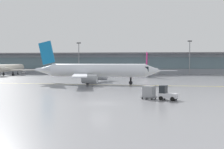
{
  "coord_description": "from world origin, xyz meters",
  "views": [
    {
      "loc": [
        5.77,
        -37.39,
        5.55
      ],
      "look_at": [
        -0.51,
        18.61,
        3.0
      ],
      "focal_mm": 45.66,
      "sensor_mm": 36.0,
      "label": 1
    }
  ],
  "objects_px": {
    "taxiing_regional_jet": "(96,71)",
    "apron_light_mast_1": "(79,57)",
    "gate_airplane_0": "(10,68)",
    "apron_light_mast_2": "(190,56)",
    "gate_airplane_1": "(144,69)",
    "baggage_tug": "(167,94)",
    "cargo_dolly_lead": "(149,92)"
  },
  "relations": [
    {
      "from": "apron_light_mast_1",
      "to": "apron_light_mast_2",
      "type": "distance_m",
      "value": 47.82
    },
    {
      "from": "taxiing_regional_jet",
      "to": "baggage_tug",
      "type": "bearing_deg",
      "value": -57.44
    },
    {
      "from": "taxiing_regional_jet",
      "to": "apron_light_mast_2",
      "type": "distance_m",
      "value": 63.29
    },
    {
      "from": "apron_light_mast_1",
      "to": "apron_light_mast_2",
      "type": "height_order",
      "value": "apron_light_mast_2"
    },
    {
      "from": "gate_airplane_1",
      "to": "taxiing_regional_jet",
      "type": "bearing_deg",
      "value": 159.67
    },
    {
      "from": "baggage_tug",
      "to": "apron_light_mast_1",
      "type": "xyz_separation_m",
      "value": [
        -31.67,
        80.86,
        6.76
      ]
    },
    {
      "from": "apron_light_mast_2",
      "to": "taxiing_regional_jet",
      "type": "bearing_deg",
      "value": -119.68
    },
    {
      "from": "cargo_dolly_lead",
      "to": "apron_light_mast_2",
      "type": "relative_size",
      "value": 0.18
    },
    {
      "from": "gate_airplane_1",
      "to": "baggage_tug",
      "type": "xyz_separation_m",
      "value": [
        3.1,
        -70.14,
        -1.81
      ]
    },
    {
      "from": "cargo_dolly_lead",
      "to": "apron_light_mast_1",
      "type": "bearing_deg",
      "value": 133.64
    },
    {
      "from": "cargo_dolly_lead",
      "to": "baggage_tug",
      "type": "bearing_deg",
      "value": -0.0
    },
    {
      "from": "taxiing_regional_jet",
      "to": "apron_light_mast_1",
      "type": "relative_size",
      "value": 2.37
    },
    {
      "from": "taxiing_regional_jet",
      "to": "apron_light_mast_1",
      "type": "distance_m",
      "value": 55.27
    },
    {
      "from": "gate_airplane_0",
      "to": "taxiing_regional_jet",
      "type": "relative_size",
      "value": 0.89
    },
    {
      "from": "cargo_dolly_lead",
      "to": "apron_light_mast_1",
      "type": "height_order",
      "value": "apron_light_mast_1"
    },
    {
      "from": "gate_airplane_0",
      "to": "apron_light_mast_2",
      "type": "distance_m",
      "value": 75.22
    },
    {
      "from": "gate_airplane_0",
      "to": "apron_light_mast_1",
      "type": "relative_size",
      "value": 2.1
    },
    {
      "from": "gate_airplane_1",
      "to": "cargo_dolly_lead",
      "type": "height_order",
      "value": "gate_airplane_1"
    },
    {
      "from": "baggage_tug",
      "to": "apron_light_mast_1",
      "type": "bearing_deg",
      "value": 134.95
    },
    {
      "from": "gate_airplane_0",
      "to": "gate_airplane_1",
      "type": "distance_m",
      "value": 54.48
    },
    {
      "from": "baggage_tug",
      "to": "cargo_dolly_lead",
      "type": "distance_m",
      "value": 2.75
    },
    {
      "from": "baggage_tug",
      "to": "apron_light_mast_2",
      "type": "relative_size",
      "value": 0.2
    },
    {
      "from": "baggage_tug",
      "to": "apron_light_mast_2",
      "type": "height_order",
      "value": "apron_light_mast_2"
    },
    {
      "from": "taxiing_regional_jet",
      "to": "apron_light_mast_1",
      "type": "height_order",
      "value": "apron_light_mast_1"
    },
    {
      "from": "taxiing_regional_jet",
      "to": "baggage_tug",
      "type": "distance_m",
      "value": 32.19
    },
    {
      "from": "gate_airplane_1",
      "to": "apron_light_mast_2",
      "type": "distance_m",
      "value": 23.77
    },
    {
      "from": "gate_airplane_0",
      "to": "gate_airplane_1",
      "type": "relative_size",
      "value": 1.07
    },
    {
      "from": "taxiing_regional_jet",
      "to": "gate_airplane_1",
      "type": "bearing_deg",
      "value": 78.33
    },
    {
      "from": "cargo_dolly_lead",
      "to": "apron_light_mast_1",
      "type": "distance_m",
      "value": 85.17
    },
    {
      "from": "apron_light_mast_1",
      "to": "apron_light_mast_2",
      "type": "relative_size",
      "value": 0.96
    },
    {
      "from": "gate_airplane_0",
      "to": "baggage_tug",
      "type": "distance_m",
      "value": 89.71
    },
    {
      "from": "cargo_dolly_lead",
      "to": "apron_light_mast_2",
      "type": "distance_m",
      "value": 84.41
    }
  ]
}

